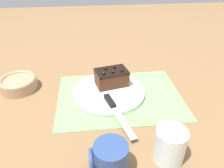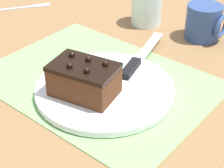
{
  "view_description": "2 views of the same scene",
  "coord_description": "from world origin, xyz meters",
  "px_view_note": "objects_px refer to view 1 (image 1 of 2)",
  "views": [
    {
      "loc": [
        0.11,
        0.66,
        0.48
      ],
      "look_at": [
        0.02,
        -0.05,
        0.03
      ],
      "focal_mm": 35.0,
      "sensor_mm": 36.0,
      "label": 1
    },
    {
      "loc": [
        0.44,
        -0.48,
        0.43
      ],
      "look_at": [
        0.05,
        -0.02,
        0.02
      ],
      "focal_mm": 60.0,
      "sensor_mm": 36.0,
      "label": 2
    }
  ],
  "objects_px": {
    "serving_knife": "(114,108)",
    "coffee_mug": "(110,159)",
    "small_bowl": "(18,83)",
    "chocolate_cake": "(111,77)",
    "drinking_glass": "(170,145)",
    "cake_plate": "(109,92)"
  },
  "relations": [
    {
      "from": "drinking_glass",
      "to": "chocolate_cake",
      "type": "bearing_deg",
      "value": -72.74
    },
    {
      "from": "drinking_glass",
      "to": "coffee_mug",
      "type": "relative_size",
      "value": 1.01
    },
    {
      "from": "chocolate_cake",
      "to": "coffee_mug",
      "type": "relative_size",
      "value": 1.43
    },
    {
      "from": "cake_plate",
      "to": "drinking_glass",
      "type": "relative_size",
      "value": 2.83
    },
    {
      "from": "small_bowl",
      "to": "drinking_glass",
      "type": "bearing_deg",
      "value": 140.55
    },
    {
      "from": "small_bowl",
      "to": "cake_plate",
      "type": "bearing_deg",
      "value": 167.89
    },
    {
      "from": "small_bowl",
      "to": "coffee_mug",
      "type": "height_order",
      "value": "coffee_mug"
    },
    {
      "from": "cake_plate",
      "to": "drinking_glass",
      "type": "bearing_deg",
      "value": 111.69
    },
    {
      "from": "drinking_glass",
      "to": "coffee_mug",
      "type": "height_order",
      "value": "drinking_glass"
    },
    {
      "from": "drinking_glass",
      "to": "coffee_mug",
      "type": "bearing_deg",
      "value": 7.27
    },
    {
      "from": "cake_plate",
      "to": "small_bowl",
      "type": "bearing_deg",
      "value": -12.11
    },
    {
      "from": "cake_plate",
      "to": "small_bowl",
      "type": "relative_size",
      "value": 1.93
    },
    {
      "from": "small_bowl",
      "to": "coffee_mug",
      "type": "distance_m",
      "value": 0.52
    },
    {
      "from": "cake_plate",
      "to": "small_bowl",
      "type": "distance_m",
      "value": 0.36
    },
    {
      "from": "cake_plate",
      "to": "serving_knife",
      "type": "height_order",
      "value": "serving_knife"
    },
    {
      "from": "cake_plate",
      "to": "coffee_mug",
      "type": "height_order",
      "value": "coffee_mug"
    },
    {
      "from": "cake_plate",
      "to": "serving_knife",
      "type": "relative_size",
      "value": 1.23
    },
    {
      "from": "cake_plate",
      "to": "serving_knife",
      "type": "xyz_separation_m",
      "value": [
        -0.01,
        0.11,
        0.01
      ]
    },
    {
      "from": "serving_knife",
      "to": "coffee_mug",
      "type": "bearing_deg",
      "value": 64.93
    },
    {
      "from": "cake_plate",
      "to": "coffee_mug",
      "type": "bearing_deg",
      "value": 84.56
    },
    {
      "from": "serving_knife",
      "to": "small_bowl",
      "type": "bearing_deg",
      "value": -43.49
    },
    {
      "from": "chocolate_cake",
      "to": "serving_knife",
      "type": "relative_size",
      "value": 0.62
    }
  ]
}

